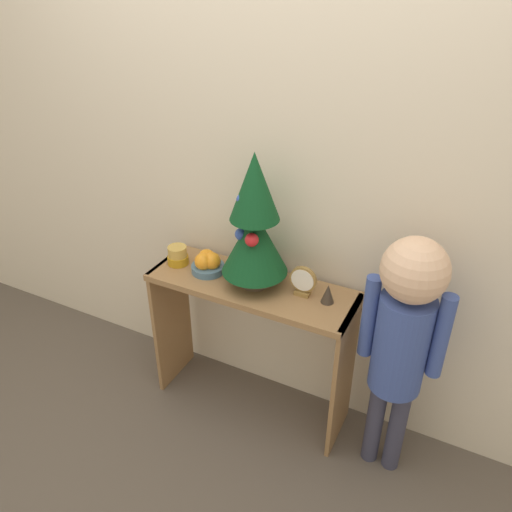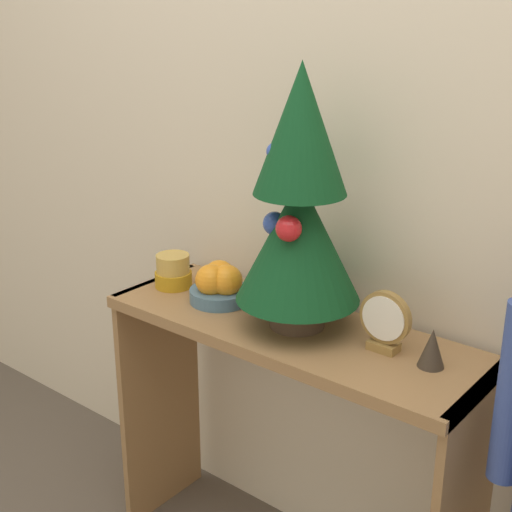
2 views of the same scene
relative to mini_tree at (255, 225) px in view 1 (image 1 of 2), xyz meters
name	(u,v)px [view 1 (image 1 of 2)]	position (x,y,z in m)	size (l,w,h in m)	color
ground_plane	(237,423)	(-0.02, -0.17, -1.04)	(12.00, 12.00, 0.00)	brown
back_wall	(272,162)	(-0.02, 0.20, 0.21)	(7.00, 0.05, 2.50)	beige
console_table	(251,317)	(-0.02, -0.01, -0.49)	(0.96, 0.33, 0.74)	olive
mini_tree	(255,225)	(0.00, 0.00, 0.00)	(0.29, 0.29, 0.62)	#4C3828
fruit_bowl	(208,263)	(-0.24, -0.01, -0.25)	(0.16, 0.16, 0.10)	#476B84
singing_bowl	(178,256)	(-0.41, -0.01, -0.26)	(0.10, 0.10, 0.09)	#B78419
desk_clock	(303,281)	(0.23, 0.02, -0.23)	(0.12, 0.04, 0.14)	olive
figurine	(328,294)	(0.34, 0.01, -0.26)	(0.06, 0.06, 0.09)	#382D23
child_figure	(404,329)	(0.68, -0.06, -0.27)	(0.34, 0.25, 1.17)	#38384C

